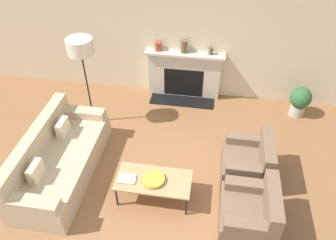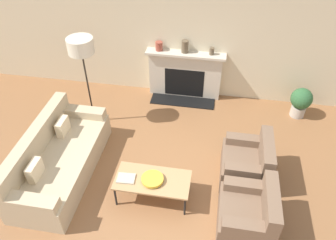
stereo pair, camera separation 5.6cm
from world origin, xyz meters
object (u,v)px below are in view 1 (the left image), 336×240
at_px(armchair_far, 248,163).
at_px(mantel_vase_left, 158,46).
at_px(mantel_vase_center_left, 184,46).
at_px(floor_lamp, 81,51).
at_px(book, 127,179).
at_px(couch, 59,160).
at_px(armchair_near, 250,214).
at_px(bowl, 154,179).
at_px(potted_plant, 300,100).
at_px(mantel_vase_center_right, 211,51).
at_px(coffee_table, 154,181).
at_px(fireplace, 184,75).

relative_size(armchair_far, mantel_vase_left, 4.67).
bearing_deg(armchair_far, mantel_vase_center_left, -148.43).
xyz_separation_m(armchair_far, floor_lamp, (-3.03, 0.97, 1.28)).
bearing_deg(mantel_vase_center_left, book, -99.53).
relative_size(couch, book, 7.90).
bearing_deg(floor_lamp, armchair_near, -32.88).
relative_size(bowl, potted_plant, 0.53).
bearing_deg(armchair_far, potted_plant, 149.83).
xyz_separation_m(couch, armchair_far, (3.12, 0.44, -0.00)).
xyz_separation_m(book, potted_plant, (2.93, 2.60, -0.07)).
height_order(couch, mantel_vase_center_right, mantel_vase_center_right).
height_order(floor_lamp, potted_plant, floor_lamp).
xyz_separation_m(mantel_vase_left, mantel_vase_center_right, (1.09, 0.00, -0.02)).
xyz_separation_m(coffee_table, floor_lamp, (-1.58, 1.66, 1.20)).
bearing_deg(floor_lamp, bowl, -46.70).
bearing_deg(bowl, mantel_vase_center_left, 88.23).
bearing_deg(couch, floor_lamp, -3.41).
xyz_separation_m(armchair_far, mantel_vase_center_right, (-0.81, 2.21, 0.83)).
height_order(armchair_far, floor_lamp, floor_lamp).
height_order(bowl, floor_lamp, floor_lamp).
bearing_deg(mantel_vase_center_left, armchair_near, -66.97).
relative_size(fireplace, floor_lamp, 0.92).
distance_m(book, mantel_vase_left, 3.04).
distance_m(armchair_near, mantel_vase_left, 3.81).
relative_size(bowl, mantel_vase_left, 1.82).
distance_m(fireplace, mantel_vase_left, 0.85).
xyz_separation_m(armchair_near, armchair_far, (0.00, 0.99, 0.00)).
height_order(armchair_near, mantel_vase_center_left, mantel_vase_center_left).
bearing_deg(armchair_near, mantel_vase_center_left, -156.97).
height_order(fireplace, armchair_near, fireplace).
bearing_deg(floor_lamp, mantel_vase_left, 47.50).
xyz_separation_m(mantel_vase_center_left, mantel_vase_center_right, (0.55, 0.00, -0.05)).
height_order(coffee_table, floor_lamp, floor_lamp).
height_order(couch, armchair_far, couch).
bearing_deg(fireplace, potted_plant, -7.98).
height_order(bowl, mantel_vase_center_left, mantel_vase_center_left).
xyz_separation_m(couch, coffee_table, (1.66, -0.24, 0.08)).
xyz_separation_m(armchair_far, potted_plant, (1.08, 1.86, 0.06)).
bearing_deg(potted_plant, couch, -151.28).
xyz_separation_m(fireplace, bowl, (-0.11, -2.90, -0.06)).
height_order(couch, potted_plant, couch).
bearing_deg(couch, book, -103.36).
bearing_deg(floor_lamp, potted_plant, 12.12).
height_order(fireplace, coffee_table, fireplace).
bearing_deg(couch, potted_plant, -61.28).
xyz_separation_m(armchair_near, mantel_vase_center_right, (-0.81, 3.20, 0.83)).
xyz_separation_m(fireplace, book, (-0.52, -2.94, -0.08)).
relative_size(fireplace, coffee_table, 1.45).
bearing_deg(mantel_vase_center_right, potted_plant, -10.61).
height_order(fireplace, floor_lamp, floor_lamp).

